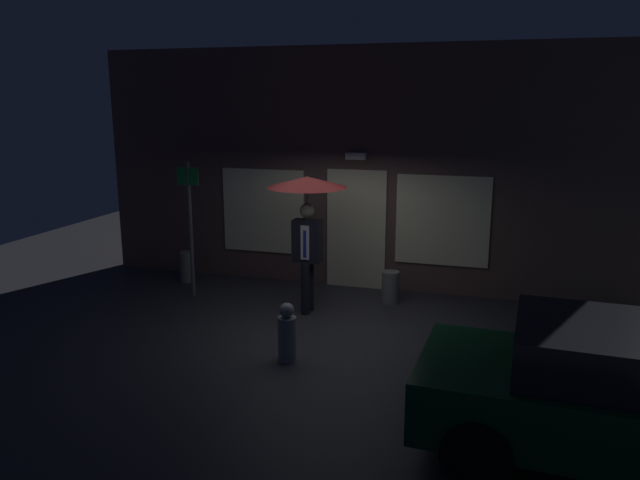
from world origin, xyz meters
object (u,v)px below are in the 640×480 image
fire_hydrant (287,334)px  street_sign_post (190,221)px  sidewalk_bollard_2 (187,267)px  person_with_umbrella (307,204)px  sidewalk_bollard (390,287)px

fire_hydrant → street_sign_post: bearing=140.0°
sidewalk_bollard_2 → street_sign_post: bearing=-54.8°
person_with_umbrella → sidewalk_bollard_2: (-2.76, 0.99, -1.51)m
person_with_umbrella → street_sign_post: size_ratio=0.94×
sidewalk_bollard → sidewalk_bollard_2: size_ratio=0.94×
person_with_umbrella → street_sign_post: bearing=175.9°
sidewalk_bollard_2 → person_with_umbrella: bearing=-19.7°
person_with_umbrella → sidewalk_bollard: person_with_umbrella is taller
street_sign_post → sidewalk_bollard_2: bearing=125.2°
person_with_umbrella → sidewalk_bollard: size_ratio=4.06×
sidewalk_bollard_2 → fire_hydrant: fire_hydrant is taller
sidewalk_bollard → fire_hydrant: fire_hydrant is taller
person_with_umbrella → fire_hydrant: 2.42m
sidewalk_bollard → fire_hydrant: bearing=-107.6°
sidewalk_bollard_2 → fire_hydrant: (3.09, -2.91, 0.08)m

